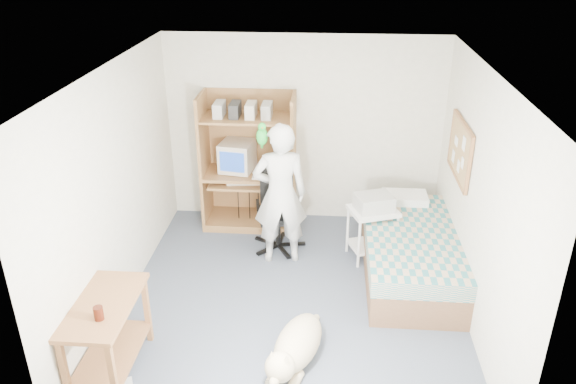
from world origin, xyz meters
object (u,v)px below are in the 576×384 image
object	(u,v)px
side_desk	(107,328)
dog	(295,346)
office_chair	(278,219)
bed	(410,252)
printer_cart	(372,225)
computer_hutch	(249,167)
person	(280,194)

from	to	relation	value
side_desk	dog	distance (m)	1.68
dog	office_chair	bearing A→B (deg)	116.66
bed	printer_cart	size ratio (longest dim) A/B	3.08
office_chair	computer_hutch	bearing A→B (deg)	115.93
bed	person	distance (m)	1.63
person	printer_cart	xyz separation A→B (m)	(1.09, 0.13, -0.43)
side_desk	dog	size ratio (longest dim) A/B	0.87
computer_hutch	dog	bearing A→B (deg)	-73.73
computer_hutch	printer_cart	distance (m)	1.80
dog	side_desk	bearing A→B (deg)	-154.89
person	dog	bearing A→B (deg)	89.52
computer_hutch	bed	xyz separation A→B (m)	(2.00, -1.12, -0.53)
person	dog	size ratio (longest dim) A/B	1.50
computer_hutch	dog	size ratio (longest dim) A/B	1.57
office_chair	dog	distance (m)	2.15
bed	office_chair	xyz separation A→B (m)	(-1.57, 0.53, 0.08)
printer_cart	computer_hutch	bearing A→B (deg)	134.16
side_desk	computer_hutch	bearing A→B (deg)	73.86
office_chair	printer_cart	xyz separation A→B (m)	(1.15, -0.17, 0.06)
bed	printer_cart	xyz separation A→B (m)	(-0.42, 0.35, 0.14)
office_chair	person	bearing A→B (deg)	-88.87
office_chair	printer_cart	distance (m)	1.17
side_desk	printer_cart	distance (m)	3.26
person	side_desk	bearing A→B (deg)	46.77
computer_hutch	printer_cart	bearing A→B (deg)	-25.83
computer_hutch	person	size ratio (longest dim) A/B	1.04
computer_hutch	person	distance (m)	1.02
side_desk	printer_cart	size ratio (longest dim) A/B	1.52
office_chair	side_desk	bearing A→B (deg)	-128.55
bed	side_desk	bearing A→B (deg)	-147.50
side_desk	office_chair	size ratio (longest dim) A/B	0.96
dog	printer_cart	bearing A→B (deg)	84.66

